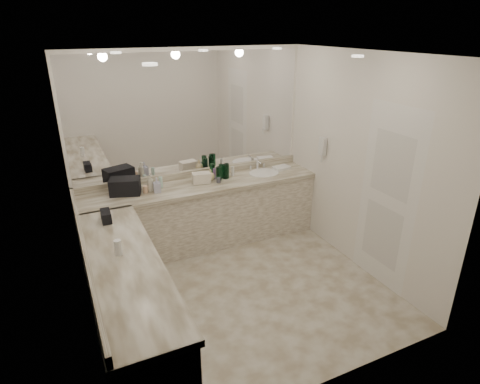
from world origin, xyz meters
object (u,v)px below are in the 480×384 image
wall_phone (322,146)px  cream_cosmetic_case (201,178)px  hand_towel (281,168)px  soap_bottle_b (157,185)px  soap_bottle_c (210,175)px  soap_bottle_a (150,183)px  sink (264,173)px  black_toiletry_bag (125,186)px

wall_phone → cream_cosmetic_case: bearing=161.6°
cream_cosmetic_case → hand_towel: size_ratio=0.98×
wall_phone → cream_cosmetic_case: 1.67m
cream_cosmetic_case → soap_bottle_b: bearing=-164.6°
soap_bottle_b → soap_bottle_c: (0.76, 0.11, -0.02)m
cream_cosmetic_case → soap_bottle_a: (-0.68, 0.01, 0.04)m
sink → soap_bottle_a: bearing=179.1°
sink → black_toiletry_bag: size_ratio=1.21×
black_toiletry_bag → hand_towel: 2.24m
hand_towel → soap_bottle_c: soap_bottle_c is taller
sink → soap_bottle_a: size_ratio=1.99×
sink → cream_cosmetic_case: cream_cosmetic_case is taller
soap_bottle_b → sink: bearing=1.7°
hand_towel → soap_bottle_c: bearing=178.8°
soap_bottle_b → soap_bottle_c: soap_bottle_b is taller
cream_cosmetic_case → soap_bottle_a: soap_bottle_a is taller
wall_phone → soap_bottle_a: 2.31m
sink → hand_towel: (0.31, 0.04, 0.03)m
sink → soap_bottle_c: 0.80m
sink → soap_bottle_b: size_ratio=2.28×
wall_phone → cream_cosmetic_case: wall_phone is taller
cream_cosmetic_case → soap_bottle_c: (0.15, 0.05, 0.01)m
wall_phone → hand_towel: size_ratio=1.00×
soap_bottle_b → soap_bottle_c: 0.77m
wall_phone → soap_bottle_a: size_ratio=1.09×
black_toiletry_bag → soap_bottle_a: 0.31m
black_toiletry_bag → soap_bottle_b: (0.37, -0.12, -0.01)m
wall_phone → soap_bottle_c: wall_phone is taller
soap_bottle_b → soap_bottle_c: size_ratio=1.26×
soap_bottle_c → black_toiletry_bag: bearing=179.8°
sink → soap_bottle_c: bearing=175.2°
black_toiletry_bag → soap_bottle_b: bearing=-17.5°
soap_bottle_a → sink: bearing=-0.9°
sink → black_toiletry_bag: bearing=177.9°
soap_bottle_a → soap_bottle_b: (0.06, -0.07, -0.01)m
soap_bottle_a → soap_bottle_b: soap_bottle_a is taller
sink → black_toiletry_bag: black_toiletry_bag is taller
hand_towel → soap_bottle_a: size_ratio=1.09×
wall_phone → black_toiletry_bag: bearing=167.3°
black_toiletry_bag → soap_bottle_a: soap_bottle_a is taller
black_toiletry_bag → hand_towel: size_ratio=1.52×
sink → soap_bottle_c: (-0.79, 0.07, 0.08)m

